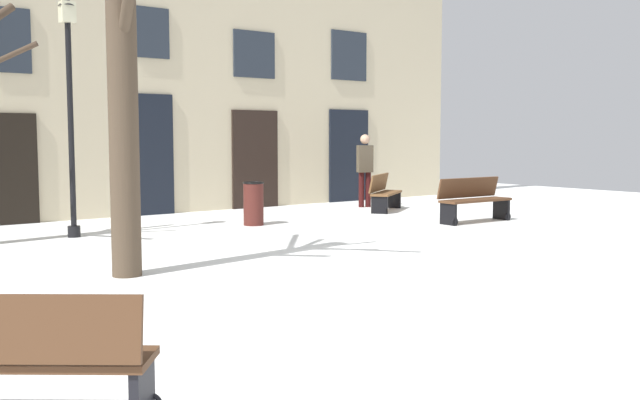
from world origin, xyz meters
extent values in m
plane|color=white|center=(0.00, 0.00, 0.00)|extent=(30.54, 30.54, 0.00)
cube|color=beige|center=(0.00, 8.41, 4.08)|extent=(19.09, 0.40, 8.16)
cube|color=black|center=(-2.84, 8.19, 1.13)|extent=(0.93, 0.08, 2.26)
cube|color=#262D38|center=(-2.84, 8.19, 3.70)|extent=(0.83, 0.06, 1.29)
cube|color=black|center=(0.20, 8.19, 1.37)|extent=(0.90, 0.08, 2.74)
cube|color=#262D38|center=(0.20, 8.19, 4.11)|extent=(0.81, 0.06, 1.12)
cube|color=black|center=(2.88, 8.19, 1.22)|extent=(1.31, 0.08, 2.44)
cube|color=#262D38|center=(2.88, 8.19, 3.81)|extent=(1.18, 0.06, 1.14)
cube|color=black|center=(5.91, 8.19, 1.26)|extent=(1.34, 0.08, 2.52)
cube|color=#262D38|center=(5.91, 8.19, 3.98)|extent=(1.21, 0.06, 1.32)
cylinder|color=#4C3D2D|center=(-3.09, 1.65, 2.49)|extent=(0.37, 0.37, 4.98)
cylinder|color=black|center=(-2.49, 5.61, 1.87)|extent=(0.10, 0.10, 3.75)
cylinder|color=black|center=(-2.49, 5.61, 0.10)|extent=(0.22, 0.22, 0.20)
cube|color=beige|center=(-2.49, 5.61, 3.93)|extent=(0.24, 0.24, 0.36)
cone|color=black|center=(-2.49, 5.61, 4.11)|extent=(0.30, 0.30, 0.14)
cylinder|color=#4C1E19|center=(0.96, 5.16, 0.42)|extent=(0.40, 0.40, 0.84)
torus|color=black|center=(0.96, 5.16, 0.86)|extent=(0.43, 0.43, 0.04)
cube|color=#51331E|center=(4.93, 2.80, 0.46)|extent=(1.74, 0.51, 0.05)
cube|color=#51331E|center=(4.94, 3.01, 0.71)|extent=(1.73, 0.18, 0.42)
cube|color=black|center=(4.13, 2.81, 0.23)|extent=(0.07, 0.42, 0.46)
torus|color=black|center=(4.12, 2.63, 0.08)|extent=(0.17, 0.03, 0.17)
cube|color=black|center=(5.74, 2.78, 0.23)|extent=(0.07, 0.42, 0.46)
torus|color=black|center=(5.73, 2.59, 0.08)|extent=(0.17, 0.03, 0.17)
cube|color=brown|center=(5.00, 5.62, 0.43)|extent=(1.50, 1.22, 0.05)
cube|color=brown|center=(4.89, 5.78, 0.68)|extent=(1.33, 0.96, 0.42)
cube|color=black|center=(4.42, 5.23, 0.21)|extent=(0.27, 0.35, 0.43)
torus|color=black|center=(4.51, 5.09, 0.08)|extent=(0.16, 0.12, 0.17)
cube|color=black|center=(5.58, 6.02, 0.21)|extent=(0.27, 0.35, 0.43)
torus|color=black|center=(5.67, 5.88, 0.08)|extent=(0.16, 0.12, 0.17)
cube|color=black|center=(-4.85, -3.01, 0.22)|extent=(0.28, 0.34, 0.43)
cylinder|color=#350F0F|center=(5.09, 6.67, 0.44)|extent=(0.14, 0.14, 0.88)
cylinder|color=#350F0F|center=(5.26, 6.61, 0.44)|extent=(0.14, 0.14, 0.88)
cube|color=#4C4233|center=(5.18, 6.64, 1.23)|extent=(0.43, 0.34, 0.68)
sphere|color=tan|center=(5.18, 6.64, 1.72)|extent=(0.24, 0.24, 0.24)
camera|label=1|loc=(-6.51, -7.02, 1.78)|focal=39.85mm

